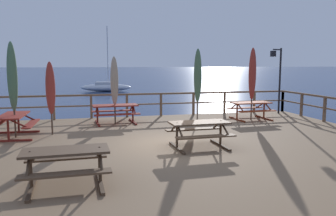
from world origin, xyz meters
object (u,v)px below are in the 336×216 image
(picnic_table_front_left, at_px, (251,107))
(patio_umbrella_tall_back_right, at_px, (12,77))
(picnic_table_mid_right, at_px, (13,121))
(patio_umbrella_short_mid, at_px, (252,74))
(patio_umbrella_short_back, at_px, (198,76))
(patio_umbrella_tall_back_left, at_px, (50,89))
(picnic_table_front_right, at_px, (199,129))
(lamp_post_hooked, at_px, (277,71))
(patio_umbrella_tall_front, at_px, (114,81))
(sailboat_distant, at_px, (106,87))
(picnic_table_mid_centre, at_px, (115,110))
(picnic_table_mid_left, at_px, (66,160))

(picnic_table_front_left, xyz_separation_m, patio_umbrella_tall_back_right, (-9.40, -1.58, 1.47))
(picnic_table_mid_right, xyz_separation_m, patio_umbrella_short_mid, (9.45, 1.45, 1.44))
(patio_umbrella_short_back, height_order, patio_umbrella_tall_back_left, patio_umbrella_short_back)
(picnic_table_front_right, relative_size, lamp_post_hooked, 0.55)
(patio_umbrella_tall_back_left, relative_size, patio_umbrella_tall_back_right, 0.80)
(picnic_table_front_right, bearing_deg, patio_umbrella_short_mid, 47.80)
(patio_umbrella_short_mid, xyz_separation_m, patio_umbrella_tall_front, (-5.92, 0.44, -0.25))
(patio_umbrella_short_back, relative_size, sailboat_distant, 0.40)
(patio_umbrella_tall_front, distance_m, sailboat_distant, 27.78)
(picnic_table_mid_centre, xyz_separation_m, sailboat_distant, (1.18, 27.64, -0.93))
(patio_umbrella_short_mid, relative_size, lamp_post_hooked, 0.98)
(patio_umbrella_tall_back_right, height_order, sailboat_distant, sailboat_distant)
(picnic_table_mid_right, distance_m, sailboat_distant, 29.95)
(lamp_post_hooked, relative_size, sailboat_distant, 0.41)
(picnic_table_front_right, relative_size, patio_umbrella_tall_front, 0.64)
(patio_umbrella_tall_back_right, bearing_deg, patio_umbrella_tall_front, 29.44)
(picnic_table_front_right, xyz_separation_m, patio_umbrella_short_mid, (3.86, 4.26, 1.44))
(picnic_table_mid_centre, height_order, picnic_table_mid_left, same)
(patio_umbrella_short_back, relative_size, patio_umbrella_tall_back_right, 0.97)
(picnic_table_mid_centre, distance_m, patio_umbrella_tall_back_left, 3.12)
(picnic_table_front_right, height_order, patio_umbrella_tall_front, patio_umbrella_tall_front)
(picnic_table_mid_right, bearing_deg, patio_umbrella_tall_front, 28.11)
(picnic_table_mid_left, xyz_separation_m, patio_umbrella_short_back, (4.95, 6.56, 1.40))
(picnic_table_mid_left, bearing_deg, patio_umbrella_short_back, 53.00)
(picnic_table_mid_left, distance_m, patio_umbrella_tall_back_right, 5.72)
(picnic_table_mid_right, bearing_deg, picnic_table_front_left, 9.08)
(patio_umbrella_short_mid, bearing_deg, patio_umbrella_tall_front, 175.76)
(picnic_table_mid_left, relative_size, patio_umbrella_tall_front, 0.63)
(picnic_table_front_left, distance_m, picnic_table_mid_right, 9.58)
(sailboat_distant, bearing_deg, patio_umbrella_short_mid, -80.45)
(patio_umbrella_tall_back_right, bearing_deg, picnic_table_front_right, -26.37)
(picnic_table_mid_right, distance_m, patio_umbrella_short_back, 7.17)
(patio_umbrella_short_mid, bearing_deg, patio_umbrella_tall_back_right, -170.80)
(patio_umbrella_short_mid, distance_m, patio_umbrella_tall_back_left, 8.35)
(picnic_table_front_right, height_order, patio_umbrella_short_back, patio_umbrella_short_back)
(picnic_table_mid_centre, relative_size, picnic_table_mid_left, 1.10)
(picnic_table_mid_centre, bearing_deg, patio_umbrella_short_mid, -4.60)
(picnic_table_mid_left, xyz_separation_m, patio_umbrella_tall_back_left, (-0.75, 5.41, 1.05))
(picnic_table_front_right, bearing_deg, picnic_table_mid_centre, 113.31)
(picnic_table_mid_right, distance_m, patio_umbrella_tall_front, 4.18)
(picnic_table_mid_right, bearing_deg, picnic_table_mid_left, -69.57)
(picnic_table_mid_right, distance_m, lamp_post_hooked, 11.93)
(lamp_post_hooked, xyz_separation_m, sailboat_distant, (-6.76, 26.76, -2.48))
(picnic_table_front_left, relative_size, picnic_table_front_right, 1.00)
(picnic_table_mid_centre, xyz_separation_m, patio_umbrella_short_back, (3.36, -0.62, 1.39))
(picnic_table_front_left, bearing_deg, sailboat_distant, 99.59)
(picnic_table_mid_right, height_order, lamp_post_hooked, lamp_post_hooked)
(picnic_table_front_right, relative_size, picnic_table_mid_right, 0.96)
(picnic_table_mid_centre, relative_size, patio_umbrella_tall_back_left, 0.75)
(patio_umbrella_tall_back_right, bearing_deg, picnic_table_front_left, 9.57)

